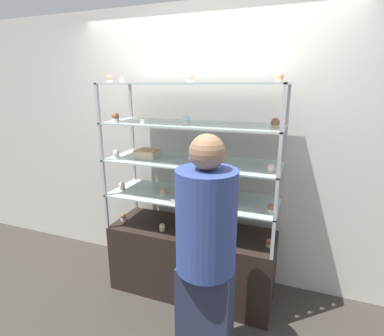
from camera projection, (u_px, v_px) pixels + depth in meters
ground_plane at (192, 289)px, 2.87m from camera, size 20.00×20.00×0.00m
back_wall at (207, 148)px, 2.89m from camera, size 8.00×0.05×2.60m
display_base at (192, 260)px, 2.79m from camera, size 1.48×0.52×0.64m
display_riser_lower at (192, 198)px, 2.62m from camera, size 1.48×0.52×0.32m
display_riser_middle at (192, 163)px, 2.54m from camera, size 1.48×0.52×0.32m
display_riser_upper at (192, 125)px, 2.45m from camera, size 1.48×0.52×0.32m
display_riser_top at (192, 85)px, 2.37m from camera, size 1.48×0.52×0.32m
layer_cake_centerpiece at (205, 192)px, 2.55m from camera, size 0.20×0.20×0.12m
sheet_cake_frosted at (148, 153)px, 2.65m from camera, size 0.19×0.18×0.07m
cupcake_0 at (123, 217)px, 2.86m from camera, size 0.05×0.05×0.07m
cupcake_1 at (162, 227)px, 2.66m from camera, size 0.05×0.05×0.07m
cupcake_2 at (213, 234)px, 2.55m from camera, size 0.05×0.05×0.07m
cupcake_3 at (269, 243)px, 2.40m from camera, size 0.05×0.05×0.07m
price_tag_0 at (223, 247)px, 2.36m from camera, size 0.04×0.00×0.04m
cupcake_4 at (122, 186)px, 2.77m from camera, size 0.06×0.06×0.07m
cupcake_5 at (163, 192)px, 2.61m from camera, size 0.06×0.06×0.07m
cupcake_6 at (271, 208)px, 2.27m from camera, size 0.06×0.06×0.07m
price_tag_1 at (173, 202)px, 2.42m from camera, size 0.04×0.00×0.04m
cupcake_7 at (116, 154)px, 2.65m from camera, size 0.05×0.05×0.07m
cupcake_8 at (191, 158)px, 2.48m from camera, size 0.05×0.05×0.07m
cupcake_9 at (271, 169)px, 2.18m from camera, size 0.05×0.05×0.07m
price_tag_2 at (233, 170)px, 2.17m from camera, size 0.04×0.00×0.04m
cupcake_10 at (115, 117)px, 2.60m from camera, size 0.06×0.06×0.07m
cupcake_11 at (186, 120)px, 2.35m from camera, size 0.06×0.06×0.07m
cupcake_12 at (275, 123)px, 2.17m from camera, size 0.06×0.06×0.07m
price_tag_3 at (142, 122)px, 2.34m from camera, size 0.04×0.00×0.04m
cupcake_13 at (110, 79)px, 2.50m from camera, size 0.05×0.05×0.07m
cupcake_14 at (191, 79)px, 2.31m from camera, size 0.05×0.05×0.07m
cupcake_15 at (280, 78)px, 2.04m from camera, size 0.05×0.05×0.07m
price_tag_4 at (122, 80)px, 2.31m from camera, size 0.04×0.00×0.04m
customer_figure at (206, 252)px, 1.90m from camera, size 0.38×0.38×1.62m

